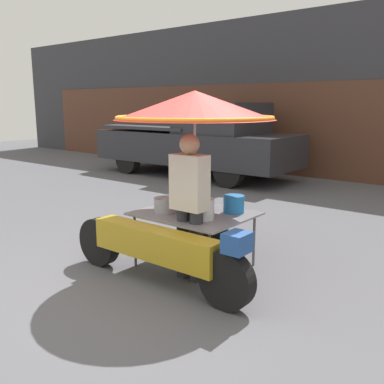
# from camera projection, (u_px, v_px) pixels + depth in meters

# --- Properties ---
(ground_plane) EXTENTS (36.00, 36.00, 0.00)m
(ground_plane) POSITION_uv_depth(u_px,v_px,m) (139.00, 289.00, 4.37)
(ground_plane) COLOR #56565B
(vendor_motorcycle_cart) EXTENTS (2.35, 1.77, 2.00)m
(vendor_motorcycle_cart) POSITION_uv_depth(u_px,v_px,m) (190.00, 136.00, 4.62)
(vendor_motorcycle_cart) COLOR black
(vendor_motorcycle_cart) RESTS_ON ground
(vendor_person) EXTENTS (0.38, 0.22, 1.56)m
(vendor_person) POSITION_uv_depth(u_px,v_px,m) (190.00, 200.00, 4.46)
(vendor_person) COLOR #2D2D33
(vendor_person) RESTS_ON ground
(pickup_truck) EXTENTS (5.48, 1.92, 1.89)m
(pickup_truck) POSITION_uv_depth(u_px,v_px,m) (198.00, 141.00, 11.03)
(pickup_truck) COLOR black
(pickup_truck) RESTS_ON ground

